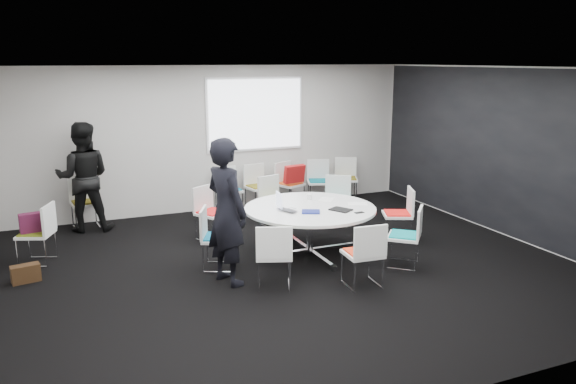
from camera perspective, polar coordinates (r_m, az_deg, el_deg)
name	(u,v)px	position (r m, az deg, el deg)	size (l,w,h in m)	color
room_shell	(292,171)	(7.78, 0.43, 2.17)	(8.08, 7.08, 2.88)	black
conference_table	(310,221)	(8.54, 2.24, -2.97)	(1.99, 1.99, 0.73)	silver
projection_screen	(256,114)	(11.17, -3.31, 7.89)	(1.90, 0.03, 1.35)	white
chair_ring_a	(398,224)	(9.36, 11.06, -3.25)	(0.60, 0.60, 0.88)	silver
chair_ring_b	(336,211)	(10.05, 4.94, -1.89)	(0.63, 0.63, 0.88)	silver
chair_ring_c	(275,210)	(10.02, -1.32, -1.89)	(0.56, 0.55, 0.88)	silver
chair_ring_d	(212,223)	(9.35, -7.70, -3.14)	(0.63, 0.62, 0.88)	silver
chair_ring_e	(218,250)	(8.06, -7.13, -5.83)	(0.60, 0.60, 0.88)	silver
chair_ring_f	(274,267)	(7.35, -1.43, -7.65)	(0.59, 0.58, 0.88)	silver
chair_ring_g	(363,266)	(7.45, 7.60, -7.48)	(0.49, 0.48, 0.88)	silver
chair_ring_h	(404,248)	(8.25, 11.74, -5.56)	(0.64, 0.64, 0.88)	silver
chair_back_a	(229,199)	(10.91, -6.04, -0.69)	(0.49, 0.48, 0.88)	silver
chair_back_b	(259,195)	(11.13, -2.98, -0.35)	(0.53, 0.52, 0.88)	silver
chair_back_c	(290,192)	(11.37, 0.17, -0.04)	(0.60, 0.60, 0.88)	silver
chair_back_d	(319,190)	(11.62, 3.15, 0.23)	(0.58, 0.58, 0.88)	silver
chair_back_e	(346,187)	(11.92, 5.90, 0.52)	(0.60, 0.60, 0.88)	silver
chair_spare_left	(38,245)	(8.97, -24.05, -4.93)	(0.59, 0.59, 0.88)	silver
chair_person_back	(86,212)	(10.52, -19.86, -1.96)	(0.51, 0.49, 0.88)	silver
person_main	(227,212)	(7.35, -6.25, -2.01)	(0.71, 0.47, 1.95)	black
person_back	(83,177)	(10.21, -20.09, 1.43)	(0.92, 0.71, 1.89)	black
laptop	(289,210)	(8.27, 0.15, -1.84)	(0.33, 0.21, 0.03)	#333338
laptop_lid	(279,200)	(8.37, -0.92, -0.83)	(0.30, 0.02, 0.22)	silver
notebook_black	(341,210)	(8.33, 5.38, -1.80)	(0.22, 0.30, 0.02)	black
tablet_folio	(311,212)	(8.18, 2.34, -2.01)	(0.26, 0.20, 0.03)	navy
papers_right	(326,199)	(8.95, 3.92, -0.77)	(0.30, 0.21, 0.00)	white
papers_front	(358,204)	(8.73, 7.08, -1.19)	(0.30, 0.21, 0.00)	white
cup	(310,197)	(8.92, 2.21, -0.51)	(0.08, 0.08, 0.09)	white
phone	(359,213)	(8.23, 7.25, -2.08)	(0.14, 0.07, 0.01)	black
maroon_bag	(34,222)	(8.88, -24.36, -2.82)	(0.40, 0.14, 0.28)	#541632
brown_bag	(26,273)	(8.34, -25.10, -7.51)	(0.36, 0.16, 0.24)	#332010
red_jacket	(294,174)	(11.08, 0.66, 1.85)	(0.44, 0.10, 0.35)	#B11516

